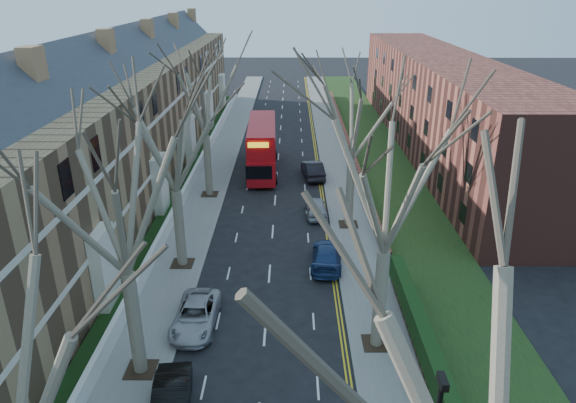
{
  "coord_description": "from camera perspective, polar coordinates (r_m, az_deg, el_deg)",
  "views": [
    {
      "loc": [
        1.36,
        -13.13,
        16.86
      ],
      "look_at": [
        1.15,
        18.55,
        3.46
      ],
      "focal_mm": 32.0,
      "sensor_mm": 36.0,
      "label": 1
    }
  ],
  "objects": [
    {
      "name": "tree_right_far",
      "position": [
        36.21,
        7.38,
        10.6
      ],
      "size": [
        10.15,
        10.15,
        14.22
      ],
      "color": "brown",
      "rests_on": "ground"
    },
    {
      "name": "front_wall_left",
      "position": [
        47.88,
        -10.51,
        2.71
      ],
      "size": [
        0.3,
        78.0,
        1.0
      ],
      "color": "white",
      "rests_on": "ground"
    },
    {
      "name": "grass_verge_right",
      "position": [
        55.5,
        9.88,
        5.06
      ],
      "size": [
        6.0,
        102.0,
        0.06
      ],
      "color": "#193413",
      "rests_on": "ground"
    },
    {
      "name": "double_decker_bus",
      "position": [
        49.91,
        -2.89,
        5.96
      ],
      "size": [
        3.14,
        11.33,
        4.7
      ],
      "rotation": [
        0.0,
        0.0,
        3.18
      ],
      "color": "#AB0C12",
      "rests_on": "ground"
    },
    {
      "name": "tree_left_far",
      "position": [
        30.93,
        -12.96,
        8.09
      ],
      "size": [
        10.15,
        10.15,
        14.22
      ],
      "color": "brown",
      "rests_on": "ground"
    },
    {
      "name": "car_left_far",
      "position": [
        28.36,
        -10.21,
        -12.32
      ],
      "size": [
        2.32,
        4.8,
        1.32
      ],
      "primitive_type": "imported",
      "rotation": [
        0.0,
        0.0,
        -0.03
      ],
      "color": "#A3A3A9",
      "rests_on": "ground"
    },
    {
      "name": "tree_left_mid",
      "position": [
        21.66,
        -18.68,
        1.97
      ],
      "size": [
        10.5,
        10.5,
        14.71
      ],
      "color": "brown",
      "rests_on": "ground"
    },
    {
      "name": "flats_right",
      "position": [
        59.59,
        16.33,
        10.53
      ],
      "size": [
        13.97,
        54.0,
        10.0
      ],
      "color": "brown",
      "rests_on": "ground"
    },
    {
      "name": "tree_left_dist",
      "position": [
        42.37,
        -9.46,
        12.71
      ],
      "size": [
        10.5,
        10.5,
        14.71
      ],
      "color": "brown",
      "rests_on": "ground"
    },
    {
      "name": "car_right_mid",
      "position": [
        40.51,
        3.13,
        -0.63
      ],
      "size": [
        1.79,
        4.1,
        1.37
      ],
      "primitive_type": "imported",
      "rotation": [
        0.0,
        0.0,
        3.18
      ],
      "color": "#A0A1A9",
      "rests_on": "ground"
    },
    {
      "name": "pavement_right",
      "position": [
        54.97,
        5.22,
        5.04
      ],
      "size": [
        3.0,
        102.0,
        0.12
      ],
      "primitive_type": "cube",
      "color": "slate",
      "rests_on": "ground"
    },
    {
      "name": "car_right_far",
      "position": [
        48.55,
        2.77,
        3.57
      ],
      "size": [
        2.27,
        4.97,
        1.58
      ],
      "primitive_type": "imported",
      "rotation": [
        0.0,
        0.0,
        3.27
      ],
      "color": "black",
      "rests_on": "ground"
    },
    {
      "name": "car_left_mid",
      "position": [
        23.66,
        -12.85,
        -20.84
      ],
      "size": [
        1.99,
        4.44,
        1.41
      ],
      "primitive_type": "imported",
      "rotation": [
        0.0,
        0.0,
        0.12
      ],
      "color": "black",
      "rests_on": "ground"
    },
    {
      "name": "tree_right_mid",
      "position": [
        22.77,
        11.37,
        3.76
      ],
      "size": [
        10.5,
        10.5,
        14.71
      ],
      "color": "brown",
      "rests_on": "ground"
    },
    {
      "name": "car_right_near",
      "position": [
        33.5,
        4.36,
        -5.98
      ],
      "size": [
        2.43,
        4.98,
        1.39
      ],
      "primitive_type": "imported",
      "rotation": [
        0.0,
        0.0,
        3.04
      ],
      "color": "navy",
      "rests_on": "ground"
    },
    {
      "name": "terrace_left",
      "position": [
        47.97,
        -18.05,
        8.15
      ],
      "size": [
        9.7,
        78.0,
        13.6
      ],
      "color": "#936D4A",
      "rests_on": "ground"
    },
    {
      "name": "pavement_left",
      "position": [
        55.26,
        -7.32,
        5.04
      ],
      "size": [
        3.0,
        102.0,
        0.12
      ],
      "primitive_type": "cube",
      "color": "slate",
      "rests_on": "ground"
    }
  ]
}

